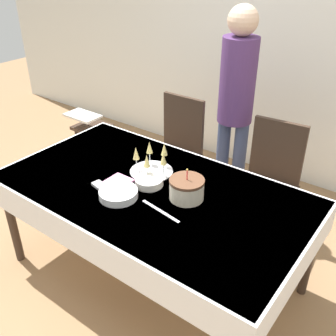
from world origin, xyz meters
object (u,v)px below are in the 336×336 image
(champagne_tray, at_px, (152,161))
(plate_stack_main, at_px, (118,194))
(dining_chair_far_right, at_px, (269,179))
(plate_stack_dessert, at_px, (149,182))
(high_chair, at_px, (91,134))
(dining_chair_far_left, at_px, (176,147))
(person_standing, at_px, (236,96))
(birthday_cake, at_px, (187,189))

(champagne_tray, relative_size, plate_stack_main, 1.23)
(dining_chair_far_right, bearing_deg, champagne_tray, -128.17)
(plate_stack_dessert, distance_m, high_chair, 1.50)
(plate_stack_main, height_order, high_chair, plate_stack_main)
(dining_chair_far_left, distance_m, dining_chair_far_right, 0.87)
(high_chair, bearing_deg, champagne_tray, -24.43)
(plate_stack_dessert, relative_size, person_standing, 0.11)
(dining_chair_far_right, xyz_separation_m, high_chair, (-1.77, -0.16, -0.06))
(person_standing, xyz_separation_m, high_chair, (-1.33, -0.37, -0.57))
(person_standing, bearing_deg, plate_stack_dessert, -91.50)
(plate_stack_dessert, bearing_deg, dining_chair_far_right, 61.30)
(dining_chair_far_left, xyz_separation_m, plate_stack_main, (0.34, -1.08, 0.23))
(high_chair, bearing_deg, dining_chair_far_left, 10.42)
(dining_chair_far_left, height_order, person_standing, person_standing)
(dining_chair_far_right, relative_size, plate_stack_main, 4.12)
(dining_chair_far_right, distance_m, high_chair, 1.78)
(plate_stack_main, relative_size, person_standing, 0.14)
(dining_chair_far_left, bearing_deg, dining_chair_far_right, -0.02)
(champagne_tray, height_order, person_standing, person_standing)
(birthday_cake, height_order, high_chair, birthday_cake)
(plate_stack_main, bearing_deg, dining_chair_far_left, 107.67)
(person_standing, bearing_deg, birthday_cake, -76.60)
(birthday_cake, bearing_deg, dining_chair_far_left, 129.12)
(dining_chair_far_right, xyz_separation_m, person_standing, (-0.44, 0.20, 0.51))
(birthday_cake, height_order, champagne_tray, birthday_cake)
(dining_chair_far_left, bearing_deg, champagne_tray, -66.35)
(dining_chair_far_right, bearing_deg, dining_chair_far_left, 179.98)
(dining_chair_far_left, xyz_separation_m, champagne_tray, (0.31, -0.72, 0.29))
(person_standing, bearing_deg, high_chair, -164.52)
(plate_stack_main, bearing_deg, dining_chair_far_right, 63.75)
(dining_chair_far_right, relative_size, birthday_cake, 4.60)
(dining_chair_far_right, relative_size, plate_stack_dessert, 5.39)
(champagne_tray, xyz_separation_m, high_chair, (-1.21, 0.55, -0.35))
(plate_stack_dessert, bearing_deg, birthday_cake, 4.37)
(plate_stack_dessert, height_order, high_chair, plate_stack_dessert)
(plate_stack_main, distance_m, person_standing, 1.31)
(plate_stack_main, xyz_separation_m, plate_stack_dessert, (0.06, 0.22, 0.00))
(birthday_cake, xyz_separation_m, plate_stack_dessert, (-0.28, -0.02, -0.04))
(birthday_cake, distance_m, person_standing, 1.10)
(champagne_tray, height_order, plate_stack_main, champagne_tray)
(champagne_tray, relative_size, person_standing, 0.17)
(high_chair, bearing_deg, plate_stack_dessert, -28.02)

